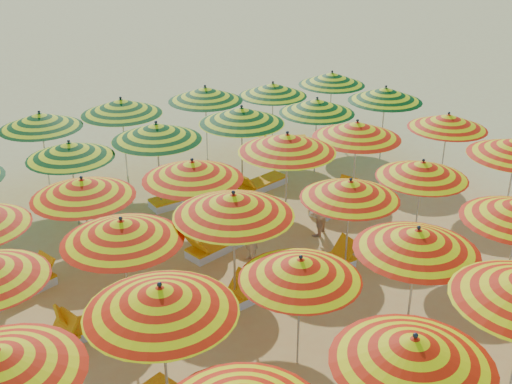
% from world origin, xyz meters
% --- Properties ---
extents(ground, '(120.00, 120.00, 0.00)m').
position_xyz_m(ground, '(0.00, 0.00, 0.00)').
color(ground, '#DDBD62').
rests_on(ground, ground).
extents(umbrella_2, '(2.86, 2.86, 2.55)m').
position_xyz_m(umbrella_2, '(-1.14, -6.50, 2.24)').
color(umbrella_2, silver).
rests_on(umbrella_2, ground).
extents(umbrella_7, '(2.51, 2.51, 2.65)m').
position_xyz_m(umbrella_7, '(-3.93, -3.76, 2.34)').
color(umbrella_7, silver).
rests_on(umbrella_7, ground).
extents(umbrella_8, '(2.50, 2.50, 2.37)m').
position_xyz_m(umbrella_8, '(-1.29, -3.66, 2.08)').
color(umbrella_8, silver).
rests_on(umbrella_8, ground).
extents(umbrella_9, '(2.47, 2.47, 2.54)m').
position_xyz_m(umbrella_9, '(1.06, -4.01, 2.23)').
color(umbrella_9, silver).
rests_on(umbrella_9, ground).
extents(umbrella_13, '(3.13, 3.13, 2.54)m').
position_xyz_m(umbrella_13, '(-3.75, -1.08, 2.24)').
color(umbrella_13, silver).
rests_on(umbrella_13, ground).
extents(umbrella_14, '(3.09, 3.09, 2.68)m').
position_xyz_m(umbrella_14, '(-1.45, -1.28, 2.36)').
color(umbrella_14, silver).
rests_on(umbrella_14, ground).
extents(umbrella_15, '(2.34, 2.34, 2.40)m').
position_xyz_m(umbrella_15, '(1.42, -1.35, 2.11)').
color(umbrella_15, silver).
rests_on(umbrella_15, ground).
extents(umbrella_16, '(2.88, 2.88, 2.37)m').
position_xyz_m(umbrella_16, '(3.67, -1.16, 2.09)').
color(umbrella_16, silver).
rests_on(umbrella_16, ground).
extents(umbrella_19, '(2.81, 2.81, 2.48)m').
position_xyz_m(umbrella_19, '(-3.92, 1.36, 2.18)').
color(umbrella_19, silver).
rests_on(umbrella_19, ground).
extents(umbrella_20, '(3.01, 3.01, 2.55)m').
position_xyz_m(umbrella_20, '(-1.40, 1.04, 2.25)').
color(umbrella_20, silver).
rests_on(umbrella_20, ground).
extents(umbrella_21, '(3.15, 3.15, 2.69)m').
position_xyz_m(umbrella_21, '(1.32, 1.30, 2.37)').
color(umbrella_21, silver).
rests_on(umbrella_21, ground).
extents(umbrella_22, '(2.49, 2.49, 2.60)m').
position_xyz_m(umbrella_22, '(3.62, 1.48, 2.28)').
color(umbrella_22, silver).
rests_on(umbrella_22, ground).
extents(umbrella_23, '(2.85, 2.85, 2.44)m').
position_xyz_m(umbrella_23, '(6.64, 1.18, 2.14)').
color(umbrella_23, silver).
rests_on(umbrella_23, ground).
extents(umbrella_25, '(2.68, 2.68, 2.41)m').
position_xyz_m(umbrella_25, '(-3.60, 4.00, 2.12)').
color(umbrella_25, silver).
rests_on(umbrella_25, ground).
extents(umbrella_26, '(2.87, 2.87, 2.61)m').
position_xyz_m(umbrella_26, '(-1.29, 3.84, 2.30)').
color(umbrella_26, silver).
rests_on(umbrella_26, ground).
extents(umbrella_27, '(2.71, 2.71, 2.65)m').
position_xyz_m(umbrella_27, '(1.33, 3.93, 2.34)').
color(umbrella_27, silver).
rests_on(umbrella_27, ground).
extents(umbrella_28, '(3.10, 3.10, 2.49)m').
position_xyz_m(umbrella_28, '(3.99, 4.06, 2.20)').
color(umbrella_28, silver).
rests_on(umbrella_28, ground).
extents(umbrella_29, '(2.58, 2.58, 2.56)m').
position_xyz_m(umbrella_29, '(6.54, 3.96, 2.25)').
color(umbrella_29, silver).
rests_on(umbrella_29, ground).
extents(umbrella_31, '(3.11, 3.11, 2.52)m').
position_xyz_m(umbrella_31, '(-3.85, 6.53, 2.22)').
color(umbrella_31, silver).
rests_on(umbrella_31, ground).
extents(umbrella_32, '(2.88, 2.88, 2.62)m').
position_xyz_m(umbrella_32, '(-1.47, 6.48, 2.30)').
color(umbrella_32, silver).
rests_on(umbrella_32, ground).
extents(umbrella_33, '(3.04, 3.04, 2.57)m').
position_xyz_m(umbrella_33, '(1.37, 6.66, 2.26)').
color(umbrella_33, silver).
rests_on(umbrella_33, ground).
extents(umbrella_34, '(2.70, 2.70, 2.45)m').
position_xyz_m(umbrella_34, '(3.75, 6.43, 2.16)').
color(umbrella_34, silver).
rests_on(umbrella_34, ground).
extents(umbrella_35, '(2.86, 2.86, 2.50)m').
position_xyz_m(umbrella_35, '(6.19, 6.54, 2.20)').
color(umbrella_35, silver).
rests_on(umbrella_35, ground).
extents(lounger_4, '(1.83, 1.16, 0.69)m').
position_xyz_m(lounger_4, '(-5.66, -1.29, 0.15)').
color(lounger_4, white).
rests_on(lounger_4, ground).
extents(lounger_5, '(1.76, 0.67, 0.69)m').
position_xyz_m(lounger_5, '(-4.35, -0.92, 0.15)').
color(lounger_5, white).
rests_on(lounger_5, ground).
extents(lounger_6, '(1.81, 0.91, 0.69)m').
position_xyz_m(lounger_6, '(-1.96, -1.47, 0.15)').
color(lounger_6, white).
rests_on(lounger_6, ground).
extents(lounger_7, '(1.77, 0.70, 0.69)m').
position_xyz_m(lounger_7, '(0.92, -1.14, 0.15)').
color(lounger_7, white).
rests_on(lounger_7, ground).
extents(lounger_9, '(1.82, 1.18, 0.69)m').
position_xyz_m(lounger_9, '(-5.61, 1.18, 0.15)').
color(lounger_9, white).
rests_on(lounger_9, ground).
extents(lounger_10, '(1.83, 1.07, 0.69)m').
position_xyz_m(lounger_10, '(-0.90, 0.90, 0.15)').
color(lounger_10, white).
rests_on(lounger_10, ground).
extents(lounger_11, '(1.82, 1.26, 0.69)m').
position_xyz_m(lounger_11, '(3.12, 1.59, 0.15)').
color(lounger_11, white).
rests_on(lounger_11, ground).
extents(lounger_13, '(1.78, 0.76, 0.69)m').
position_xyz_m(lounger_13, '(-0.69, 3.88, 0.15)').
color(lounger_13, white).
rests_on(lounger_13, ground).
extents(lounger_14, '(1.83, 1.05, 0.69)m').
position_xyz_m(lounger_14, '(1.83, 3.69, 0.15)').
color(lounger_14, white).
rests_on(lounger_14, ground).
extents(lounger_16, '(1.83, 1.08, 0.69)m').
position_xyz_m(lounger_16, '(4.25, 6.61, 0.15)').
color(lounger_16, white).
rests_on(lounger_16, ground).
extents(beachgoer_b, '(0.83, 0.80, 1.35)m').
position_xyz_m(beachgoer_b, '(1.77, 0.49, 0.67)').
color(beachgoer_b, tan).
rests_on(beachgoer_b, ground).
extents(beachgoer_a, '(0.34, 0.50, 1.31)m').
position_xyz_m(beachgoer_a, '(-0.37, 0.08, 0.66)').
color(beachgoer_a, tan).
rests_on(beachgoer_a, ground).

